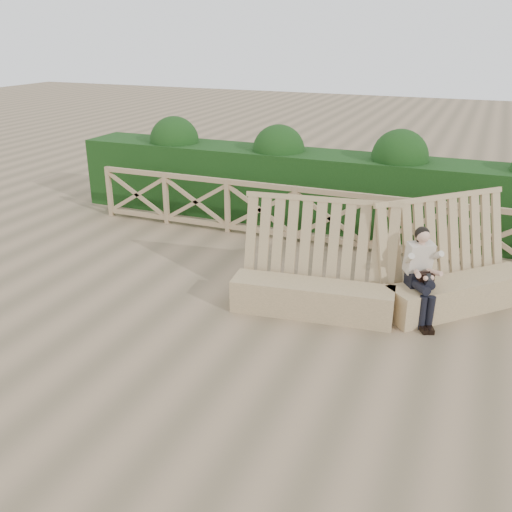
% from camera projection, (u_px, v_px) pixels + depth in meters
% --- Properties ---
extents(ground, '(60.00, 60.00, 0.00)m').
position_uv_depth(ground, '(260.00, 328.00, 7.92)').
color(ground, brown).
rests_on(ground, ground).
extents(bench, '(4.17, 2.54, 1.62)m').
position_uv_depth(bench, '(386.00, 284.00, 8.31)').
color(bench, olive).
rests_on(bench, ground).
extents(woman, '(0.60, 0.79, 1.35)m').
position_uv_depth(woman, '(421.00, 270.00, 7.93)').
color(woman, black).
rests_on(woman, ground).
extents(guardrail, '(10.10, 0.09, 1.10)m').
position_uv_depth(guardrail, '(330.00, 218.00, 10.72)').
color(guardrail, '#9A7E59').
rests_on(guardrail, ground).
extents(hedge, '(12.00, 1.20, 1.50)m').
position_uv_depth(hedge, '(347.00, 192.00, 11.67)').
color(hedge, black).
rests_on(hedge, ground).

